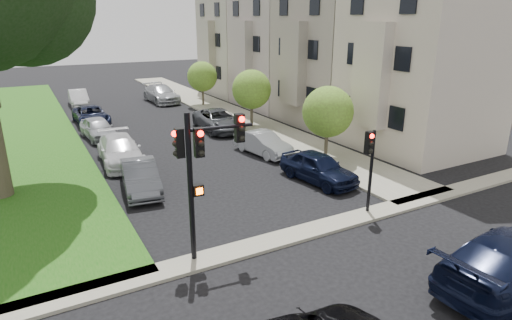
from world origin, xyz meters
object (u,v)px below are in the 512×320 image
car_parked_6 (120,150)px  car_parked_9 (78,98)px  small_tree_c (202,77)px  traffic_signal_secondary (370,157)px  traffic_signal_main (201,160)px  car_parked_1 (263,143)px  car_parked_0 (318,167)px  car_parked_7 (98,128)px  car_parked_5 (140,177)px  car_parked_2 (219,120)px  car_parked_8 (91,115)px  small_tree_a (328,112)px  car_parked_4 (161,94)px  small_tree_b (252,89)px

car_parked_6 → car_parked_9: car_parked_6 is taller
small_tree_c → traffic_signal_secondary: small_tree_c is taller
traffic_signal_main → car_parked_1: 11.67m
car_parked_0 → car_parked_1: size_ratio=1.07×
traffic_signal_main → car_parked_7: bearing=91.6°
small_tree_c → car_parked_5: size_ratio=0.93×
car_parked_2 → car_parked_8: (-7.46, 6.19, -0.06)m
car_parked_7 → car_parked_0: bearing=-64.8°
small_tree_a → car_parked_4: small_tree_a is taller
small_tree_b → small_tree_c: 9.11m
small_tree_a → traffic_signal_main: 11.43m
car_parked_7 → car_parked_2: bearing=-18.0°
car_parked_2 → small_tree_b: bearing=-8.5°
traffic_signal_main → car_parked_9: bearing=90.1°
car_parked_1 → car_parked_2: (0.08, 6.35, 0.07)m
small_tree_a → small_tree_c: 17.63m
traffic_signal_secondary → car_parked_1: size_ratio=0.87×
traffic_signal_main → car_parked_1: (7.18, 8.79, -2.69)m
small_tree_a → car_parked_2: (-2.35, 8.99, -2.00)m
car_parked_0 → car_parked_4: bearing=83.7°
small_tree_c → car_parked_9: small_tree_c is taller
car_parked_5 → car_parked_8: (0.16, 14.68, -0.04)m
small_tree_c → traffic_signal_main: size_ratio=0.81×
car_parked_8 → small_tree_b: bearing=-35.3°
small_tree_a → car_parked_7: bearing=133.3°
small_tree_b → car_parked_8: bearing=145.8°
car_parked_5 → car_parked_9: (0.31, 22.75, 0.00)m
traffic_signal_secondary → car_parked_9: (-6.86, 29.44, -1.70)m
traffic_signal_secondary → car_parked_0: (0.51, 3.82, -1.67)m
car_parked_6 → small_tree_a: bearing=-22.9°
small_tree_b → car_parked_2: small_tree_b is taller
small_tree_b → car_parked_9: 17.72m
car_parked_8 → car_parked_9: size_ratio=1.12×
traffic_signal_main → car_parked_5: traffic_signal_main is taller
small_tree_b → traffic_signal_main: (-9.62, -14.68, 0.62)m
traffic_signal_main → car_parked_7: 17.04m
traffic_signal_main → car_parked_5: 7.17m
small_tree_a → small_tree_c: size_ratio=1.05×
car_parked_7 → small_tree_b: bearing=-17.7°
car_parked_2 → car_parked_6: size_ratio=1.03×
car_parked_7 → car_parked_8: bearing=81.0°
car_parked_4 → car_parked_6: car_parked_4 is taller
car_parked_1 → car_parked_8: (-7.38, 12.54, 0.00)m
small_tree_b → small_tree_c: (0.00, 9.11, -0.13)m
small_tree_c → car_parked_9: (-9.65, 5.62, -1.90)m
small_tree_c → car_parked_6: small_tree_c is taller
traffic_signal_secondary → car_parked_8: (-7.02, 21.37, -1.74)m
traffic_signal_main → car_parked_8: 21.51m
car_parked_0 → small_tree_c: bearing=76.2°
car_parked_4 → car_parked_0: bearing=-91.2°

